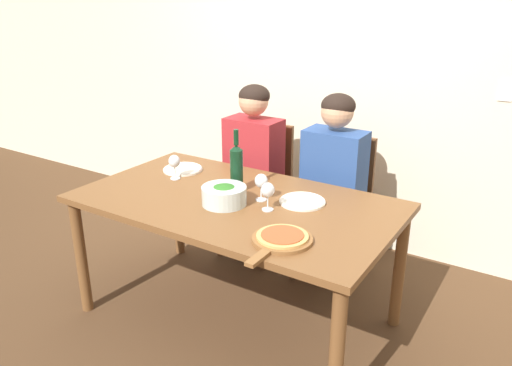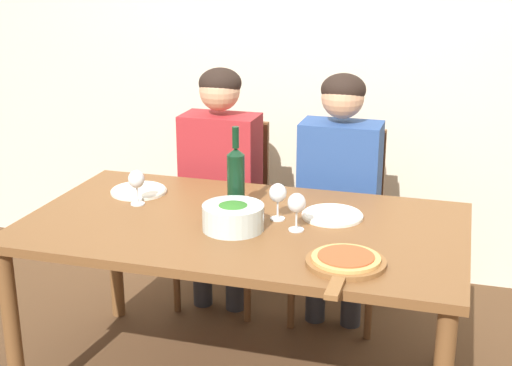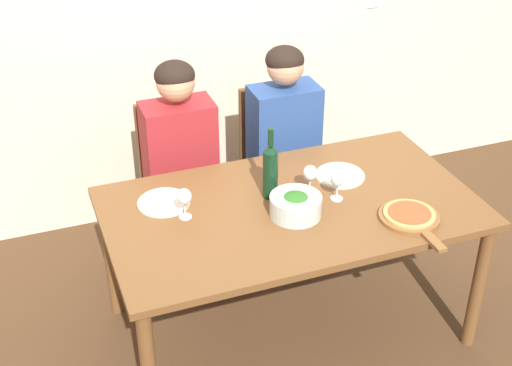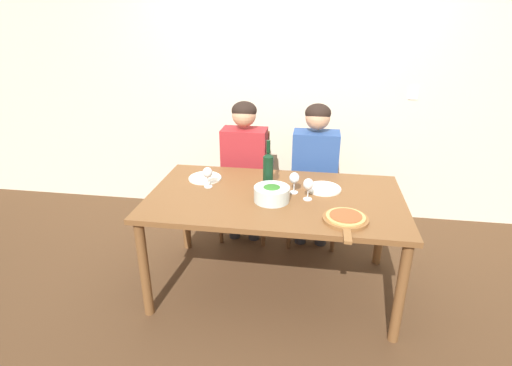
% 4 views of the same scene
% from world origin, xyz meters
% --- Properties ---
extents(back_wall, '(10.00, 0.06, 2.70)m').
position_xyz_m(back_wall, '(0.00, 1.34, 1.35)').
color(back_wall, beige).
rests_on(back_wall, ground).
extents(dining_table, '(1.74, 0.98, 0.75)m').
position_xyz_m(dining_table, '(0.00, 0.00, 0.67)').
color(dining_table, brown).
rests_on(dining_table, ground).
extents(chair_left, '(0.42, 0.42, 0.94)m').
position_xyz_m(chair_left, '(-0.34, 0.82, 0.51)').
color(chair_left, brown).
rests_on(chair_left, ground).
extents(chair_right, '(0.42, 0.42, 0.94)m').
position_xyz_m(chair_right, '(0.26, 0.82, 0.51)').
color(chair_right, brown).
rests_on(chair_right, ground).
extents(person_woman, '(0.47, 0.51, 1.25)m').
position_xyz_m(person_woman, '(-0.34, 0.70, 0.75)').
color(person_woman, '#28282D').
rests_on(person_woman, ground).
extents(person_man, '(0.47, 0.51, 1.25)m').
position_xyz_m(person_man, '(0.26, 0.70, 0.75)').
color(person_man, '#28282D').
rests_on(person_man, ground).
extents(wine_bottle, '(0.07, 0.07, 0.36)m').
position_xyz_m(wine_bottle, '(-0.06, 0.11, 0.90)').
color(wine_bottle, black).
rests_on(wine_bottle, dining_table).
extents(broccoli_bowl, '(0.24, 0.24, 0.11)m').
position_xyz_m(broccoli_bowl, '(-0.01, -0.08, 0.80)').
color(broccoli_bowl, silver).
rests_on(broccoli_bowl, dining_table).
extents(dinner_plate_left, '(0.25, 0.25, 0.02)m').
position_xyz_m(dinner_plate_left, '(-0.56, 0.22, 0.76)').
color(dinner_plate_left, silver).
rests_on(dinner_plate_left, dining_table).
extents(dinner_plate_right, '(0.25, 0.25, 0.02)m').
position_xyz_m(dinner_plate_right, '(0.33, 0.15, 0.76)').
color(dinner_plate_right, silver).
rests_on(dinner_plate_right, dining_table).
extents(pizza_on_board, '(0.28, 0.42, 0.04)m').
position_xyz_m(pizza_on_board, '(0.46, -0.30, 0.77)').
color(pizza_on_board, brown).
rests_on(pizza_on_board, dining_table).
extents(wine_glass_left, '(0.07, 0.07, 0.15)m').
position_xyz_m(wine_glass_left, '(-0.49, 0.07, 0.86)').
color(wine_glass_left, silver).
rests_on(wine_glass_left, dining_table).
extents(wine_glass_right, '(0.07, 0.07, 0.15)m').
position_xyz_m(wine_glass_right, '(0.22, -0.03, 0.86)').
color(wine_glass_right, silver).
rests_on(wine_glass_right, dining_table).
extents(wine_glass_centre, '(0.07, 0.07, 0.15)m').
position_xyz_m(wine_glass_centre, '(0.12, 0.07, 0.86)').
color(wine_glass_centre, silver).
rests_on(wine_glass_centre, dining_table).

